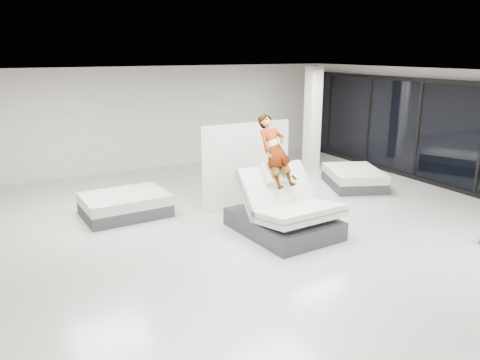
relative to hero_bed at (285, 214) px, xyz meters
The scene contains 8 objects.
room 1.22m from the hero_bed, 122.64° to the right, with size 14.00×14.04×3.20m.
hero_bed is the anchor object (origin of this frame).
person 0.98m from the hero_bed, 94.18° to the left, with size 0.58×0.38×1.59m, color slate.
remote 0.77m from the hero_bed, ahead, with size 0.05×0.14×0.03m, color black.
divider_panel 1.92m from the hero_bed, 86.24° to the left, with size 2.25×0.10×2.05m, color silver.
flat_bed_right_far 4.13m from the hero_bed, 28.55° to the left, with size 1.94×2.17×0.49m.
flat_bed_left_far 3.72m from the hero_bed, 134.60° to the left, with size 1.91×1.47×0.51m.
column 5.83m from the hero_bed, 47.87° to the left, with size 0.40×0.40×3.20m, color silver.
Camera 1 is at (-4.95, -7.27, 3.65)m, focal length 35.00 mm.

